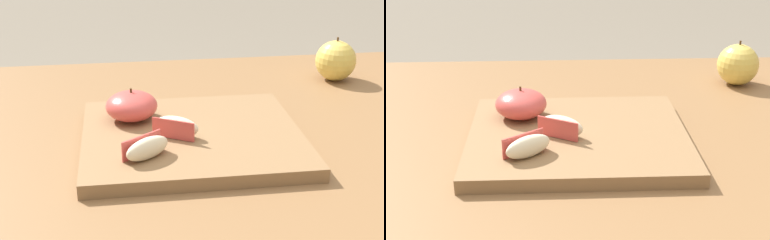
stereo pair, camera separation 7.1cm
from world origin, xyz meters
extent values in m
cube|color=brown|center=(0.00, 0.00, 0.71)|extent=(1.48, 0.89, 0.03)
cube|color=olive|center=(-0.04, -0.01, 0.73)|extent=(0.35, 0.30, 0.02)
ellipsoid|color=#D14C47|center=(-0.13, 0.05, 0.77)|extent=(0.09, 0.09, 0.05)
cylinder|color=#4C3319|center=(-0.13, 0.05, 0.79)|extent=(0.00, 0.00, 0.01)
ellipsoid|color=beige|center=(-0.11, -0.09, 0.76)|extent=(0.07, 0.06, 0.03)
cube|color=#D14C47|center=(-0.12, -0.08, 0.76)|extent=(0.06, 0.04, 0.03)
ellipsoid|color=beige|center=(-0.07, -0.02, 0.76)|extent=(0.08, 0.06, 0.03)
cube|color=#D14C47|center=(-0.07, -0.03, 0.76)|extent=(0.06, 0.04, 0.03)
sphere|color=#DBBC51|center=(0.30, 0.26, 0.77)|extent=(0.08, 0.08, 0.08)
cylinder|color=#4C3319|center=(0.30, 0.26, 0.81)|extent=(0.00, 0.00, 0.01)
camera|label=1|loc=(-0.15, -0.80, 1.11)|focal=51.78mm
camera|label=2|loc=(-0.08, -0.81, 1.11)|focal=51.78mm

